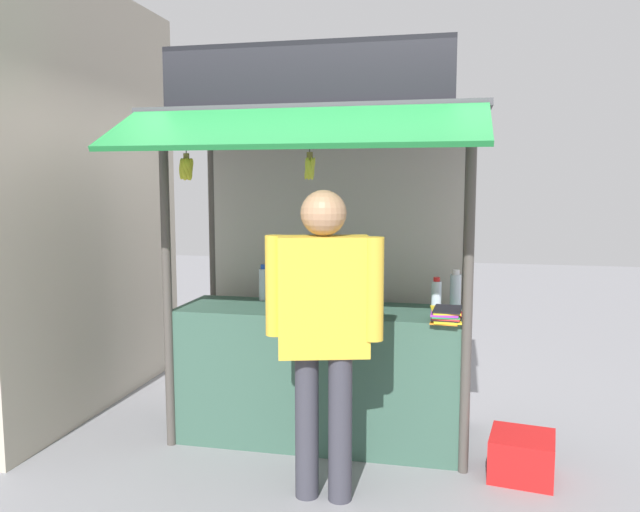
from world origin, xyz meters
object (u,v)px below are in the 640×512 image
banana_bunch_inner_right (310,167)px  plastic_crate (522,456)px  magazine_stack_far_left (337,307)px  magazine_stack_far_right (446,315)px  water_bottle_front_left (367,289)px  banana_bunch_leftmost (186,169)px  water_bottle_right (303,282)px  water_bottle_rear_center (455,290)px  water_bottle_back_left (302,286)px  vendor_person (323,317)px  water_bottle_back_right (436,296)px  water_bottle_left (264,283)px

banana_bunch_inner_right → plastic_crate: 2.11m
magazine_stack_far_left → magazine_stack_far_right: 0.70m
water_bottle_front_left → banana_bunch_leftmost: size_ratio=0.82×
water_bottle_right → banana_bunch_inner_right: 0.98m
water_bottle_rear_center → banana_bunch_leftmost: banana_bunch_leftmost is taller
water_bottle_front_left → water_bottle_back_left: (-0.42, -0.14, 0.03)m
magazine_stack_far_right → water_bottle_rear_center: bearing=82.4°
banana_bunch_leftmost → vendor_person: (0.94, -0.38, -0.80)m
banana_bunch_inner_right → water_bottle_back_right: bearing=31.0°
water_bottle_front_left → water_bottle_left: size_ratio=0.98×
water_bottle_left → banana_bunch_leftmost: size_ratio=0.84×
water_bottle_back_right → water_bottle_left: 1.22m
water_bottle_back_left → water_bottle_rear_center: bearing=9.9°
water_bottle_left → banana_bunch_inner_right: bearing=-51.9°
water_bottle_back_left → banana_bunch_leftmost: 1.07m
water_bottle_rear_center → water_bottle_back_left: 1.02m
water_bottle_front_left → vendor_person: vendor_person is taller
magazine_stack_far_left → plastic_crate: bearing=-9.8°
vendor_person → water_bottle_front_left: bearing=-112.1°
water_bottle_right → water_bottle_rear_center: bearing=0.6°
water_bottle_back_right → banana_bunch_leftmost: 1.76m
water_bottle_back_right → banana_bunch_leftmost: bearing=-163.7°
magazine_stack_far_left → vendor_person: bearing=-85.5°
water_bottle_rear_center → water_bottle_front_left: water_bottle_rear_center is taller
vendor_person → plastic_crate: 1.49m
magazine_stack_far_right → plastic_crate: (0.46, -0.07, -0.81)m
water_bottle_left → magazine_stack_far_left: bearing=-27.3°
banana_bunch_leftmost → plastic_crate: (2.03, 0.11, -1.69)m
water_bottle_back_right → magazine_stack_far_right: (0.07, -0.26, -0.07)m
water_bottle_right → water_bottle_back_left: bearing=-80.0°
water_bottle_back_left → water_bottle_back_right: bearing=1.9°
water_bottle_back_left → water_bottle_left: water_bottle_back_left is taller
water_bottle_back_right → magazine_stack_far_left: bearing=-167.9°
water_bottle_back_left → banana_bunch_inner_right: banana_bunch_inner_right is taller
water_bottle_right → water_bottle_front_left: bearing=-3.0°
plastic_crate → water_bottle_back_right: bearing=147.6°
water_bottle_front_left → magazine_stack_far_right: bearing=-35.0°
water_bottle_rear_center → plastic_crate: (0.40, -0.48, -0.90)m
banana_bunch_leftmost → vendor_person: size_ratio=0.18×
water_bottle_rear_center → banana_bunch_leftmost: size_ratio=0.85×
magazine_stack_far_left → vendor_person: vendor_person is taller
banana_bunch_inner_right → water_bottle_right: bearing=107.4°
water_bottle_back_right → water_bottle_front_left: size_ratio=0.91×
water_bottle_rear_center → plastic_crate: water_bottle_rear_center is taller
water_bottle_back_left → magazine_stack_far_right: water_bottle_back_left is taller
magazine_stack_far_left → vendor_person: (0.05, -0.69, 0.09)m
magazine_stack_far_left → banana_bunch_leftmost: banana_bunch_leftmost is taller
magazine_stack_far_right → banana_bunch_inner_right: size_ratio=0.93×
banana_bunch_leftmost → banana_bunch_inner_right: 0.77m
water_bottle_back_left → water_bottle_right: water_bottle_right is taller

